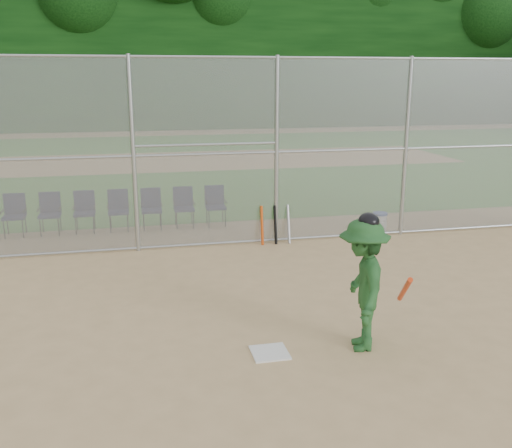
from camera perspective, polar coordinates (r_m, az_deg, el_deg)
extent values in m
plane|color=tan|center=(7.95, 3.95, -12.19)|extent=(100.00, 100.00, 0.00)
plane|color=#2E7021|center=(25.14, -7.64, 6.28)|extent=(100.00, 100.00, 0.00)
plane|color=tan|center=(25.14, -7.64, 6.29)|extent=(24.00, 24.00, 0.00)
cube|color=gray|center=(12.08, -2.56, 7.06)|extent=(16.00, 0.02, 4.00)
cylinder|color=#9EA3A8|center=(11.98, -2.67, 16.35)|extent=(16.00, 0.05, 0.05)
cube|color=black|center=(41.90, -10.02, 17.00)|extent=(80.00, 5.00, 11.00)
cube|color=silver|center=(7.77, 1.38, -12.73)|extent=(0.48, 0.48, 0.02)
imported|color=#205123|center=(7.71, 10.62, -6.00)|extent=(0.93, 1.29, 1.80)
ellipsoid|color=black|center=(7.46, 10.93, 0.27)|extent=(0.27, 0.30, 0.23)
cylinder|color=red|center=(7.52, 14.65, -6.36)|extent=(0.29, 0.70, 0.56)
cylinder|color=white|center=(13.84, 12.24, 0.11)|extent=(0.33, 0.33, 0.40)
cylinder|color=#2947B3|center=(13.78, 12.29, 1.01)|extent=(0.36, 0.36, 0.05)
cylinder|color=#D84C14|center=(12.41, 0.61, -0.14)|extent=(0.06, 0.20, 0.85)
cylinder|color=black|center=(12.48, 1.95, -0.07)|extent=(0.06, 0.23, 0.84)
cylinder|color=#B2B2B7|center=(12.56, 3.28, -0.01)|extent=(0.06, 0.26, 0.84)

